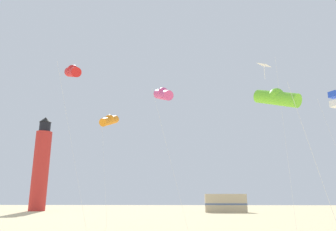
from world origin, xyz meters
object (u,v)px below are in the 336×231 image
kite_tube_orange (109,120)px  lighthouse_distant (41,166)px  kite_tube_lime (277,98)px  kite_box_blue (335,99)px  kite_tube_rainbow (163,94)px  kite_tube_scarlet (73,72)px  kite_diamond_white (266,72)px  rv_van_tan (225,203)px

kite_tube_orange → lighthouse_distant: bearing=121.9°
kite_tube_lime → kite_box_blue: 9.33m
kite_tube_lime → kite_box_blue: kite_box_blue is taller
kite_tube_orange → kite_tube_lime: bearing=-44.3°
kite_tube_rainbow → kite_tube_scarlet: size_ratio=0.86×
kite_tube_rainbow → kite_tube_scarlet: bearing=-174.6°
kite_tube_lime → lighthouse_distant: lighthouse_distant is taller
kite_tube_lime → kite_tube_scarlet: 14.16m
kite_tube_lime → kite_diamond_white: 9.38m
kite_tube_rainbow → rv_van_tan: 32.65m
kite_box_blue → rv_van_tan: 31.06m
kite_tube_scarlet → kite_diamond_white: (14.45, 2.60, 0.84)m
kite_box_blue → kite_tube_scarlet: (-18.84, -1.30, 1.88)m
kite_tube_lime → kite_box_blue: size_ratio=0.81×
kite_tube_scarlet → lighthouse_distant: size_ratio=0.69×
kite_tube_orange → rv_van_tan: bearing=62.8°
kite_tube_lime → kite_tube_rainbow: size_ratio=0.78×
kite_tube_lime → rv_van_tan: 36.97m
kite_tube_lime → kite_diamond_white: size_ratio=0.62×
lighthouse_distant → rv_van_tan: lighthouse_distant is taller
kite_tube_scarlet → kite_diamond_white: kite_diamond_white is taller
kite_tube_orange → kite_diamond_white: bearing=-12.1°
kite_tube_orange → kite_diamond_white: (12.84, -2.75, 3.13)m
kite_tube_lime → kite_tube_rainbow: 8.79m
kite_diamond_white → lighthouse_distant: 45.85m
rv_van_tan → kite_tube_orange: bearing=-115.0°
kite_tube_scarlet → kite_diamond_white: size_ratio=0.92×
kite_tube_orange → lighthouse_distant: size_ratio=0.56×
kite_tube_orange → kite_tube_scarlet: (-1.61, -5.35, 2.29)m
kite_tube_scarlet → lighthouse_distant: (-17.20, 35.54, -3.08)m
kite_tube_orange → rv_van_tan: size_ratio=1.43×
kite_tube_rainbow → kite_tube_lime: bearing=-44.2°
kite_tube_rainbow → lighthouse_distant: size_ratio=0.60×
kite_tube_scarlet → lighthouse_distant: lighthouse_distant is taller
lighthouse_distant → rv_van_tan: 32.99m
kite_box_blue → kite_diamond_white: 5.32m
lighthouse_distant → kite_tube_lime: bearing=-53.9°
kite_tube_rainbow → rv_van_tan: kite_tube_rainbow is taller
kite_tube_rainbow → kite_box_blue: size_ratio=1.04×
kite_box_blue → kite_diamond_white: kite_diamond_white is taller
kite_tube_rainbow → kite_tube_orange: (-4.85, 4.75, -0.72)m
kite_tube_lime → kite_tube_scarlet: bearing=157.0°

